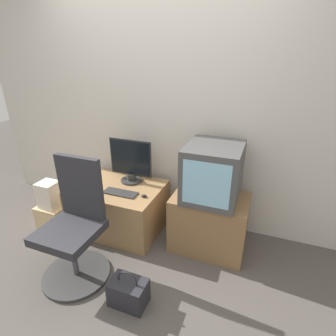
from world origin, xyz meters
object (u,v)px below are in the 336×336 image
object	(u,v)px
office_chair	(75,231)
keyboard	(120,193)
handbag	(128,292)
main_monitor	(131,162)
cardboard_box_lower	(54,216)
crt_tv	(213,172)
mouse	(144,196)

from	to	relation	value
office_chair	keyboard	bearing A→B (deg)	80.52
keyboard	handbag	xyz separation A→B (m)	(0.46, -0.71, -0.40)
main_monitor	cardboard_box_lower	size ratio (longest dim) A/B	1.53
cardboard_box_lower	handbag	size ratio (longest dim) A/B	1.00
cardboard_box_lower	keyboard	bearing A→B (deg)	8.96
crt_tv	handbag	bearing A→B (deg)	-114.91
keyboard	mouse	world-z (taller)	mouse
office_chair	cardboard_box_lower	bearing A→B (deg)	147.64
keyboard	cardboard_box_lower	size ratio (longest dim) A/B	1.11
keyboard	cardboard_box_lower	xyz separation A→B (m)	(-0.80, -0.13, -0.38)
handbag	cardboard_box_lower	bearing A→B (deg)	155.15
mouse	handbag	xyz separation A→B (m)	(0.21, -0.72, -0.40)
cardboard_box_lower	handbag	xyz separation A→B (m)	(1.25, -0.58, -0.02)
mouse	crt_tv	size ratio (longest dim) A/B	0.11
crt_tv	office_chair	distance (m)	1.27
crt_tv	handbag	xyz separation A→B (m)	(-0.41, -0.88, -0.69)
main_monitor	keyboard	xyz separation A→B (m)	(0.03, -0.28, -0.21)
main_monitor	crt_tv	distance (m)	0.90
keyboard	cardboard_box_lower	world-z (taller)	keyboard
mouse	cardboard_box_lower	distance (m)	1.13
mouse	keyboard	bearing A→B (deg)	-176.04
cardboard_box_lower	mouse	bearing A→B (deg)	7.78
main_monitor	keyboard	bearing A→B (deg)	-84.57
handbag	keyboard	bearing A→B (deg)	122.86
mouse	handbag	world-z (taller)	mouse
mouse	cardboard_box_lower	xyz separation A→B (m)	(-1.05, -0.14, -0.39)
crt_tv	keyboard	bearing A→B (deg)	-168.97
cardboard_box_lower	main_monitor	bearing A→B (deg)	28.04
office_chair	handbag	size ratio (longest dim) A/B	3.34
mouse	crt_tv	world-z (taller)	crt_tv
mouse	office_chair	distance (m)	0.69
mouse	office_chair	size ratio (longest dim) A/B	0.06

